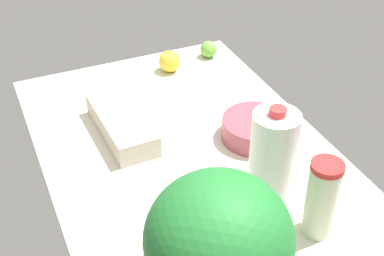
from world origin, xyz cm
name	(u,v)px	position (x,y,z in cm)	size (l,w,h in cm)	color
countertop	(192,162)	(0.00, 0.00, 1.50)	(120.00, 76.00, 3.00)	beige
milk_jug	(273,157)	(21.25, 11.24, 15.23)	(11.06, 11.06, 26.03)	white
egg_carton	(122,124)	(-18.31, -13.64, 6.28)	(29.80, 11.78, 6.55)	beige
watermelon	(219,239)	(39.93, -12.05, 16.43)	(29.32, 29.32, 26.86)	#22752F
mixing_bowl	(255,129)	(-1.24, 20.03, 6.07)	(19.08, 19.08, 6.14)	#A64753
tumbler_cup	(321,199)	(35.54, 15.32, 12.89)	(7.29, 7.29, 19.69)	beige
lemon_near_front	(169,61)	(-46.44, 12.21, 6.66)	(7.31, 7.31, 7.31)	yellow
lime_loose	(208,49)	(-50.24, 28.61, 5.94)	(5.87, 5.87, 5.87)	#69B73F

